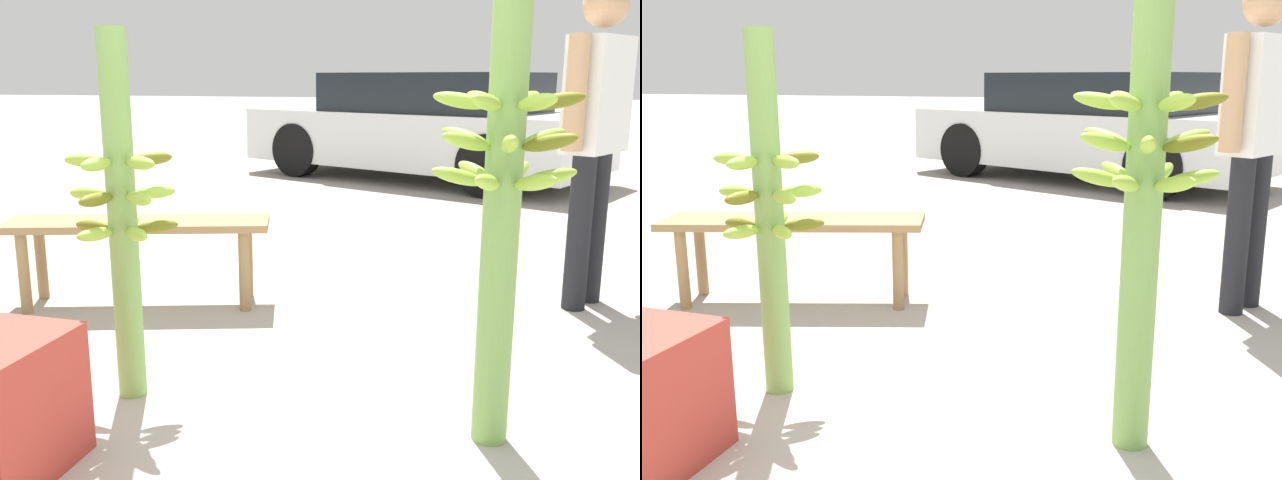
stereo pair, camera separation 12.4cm
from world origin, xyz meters
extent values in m
plane|color=#9E998E|center=(0.00, 0.00, 0.00)|extent=(80.00, 80.00, 0.00)
cylinder|color=#7AA851|center=(-0.67, 0.42, 0.71)|extent=(0.11, 0.11, 1.41)
ellipsoid|color=#656718|center=(-0.58, 0.51, 0.94)|extent=(0.14, 0.15, 0.05)
ellipsoid|color=#93BC3D|center=(-0.74, 0.53, 0.94)|extent=(0.12, 0.16, 0.05)
ellipsoid|color=#93BC3D|center=(-0.80, 0.39, 0.94)|extent=(0.16, 0.08, 0.05)
ellipsoid|color=#93BC3D|center=(-0.68, 0.29, 0.94)|extent=(0.07, 0.16, 0.05)
ellipsoid|color=#93BC3D|center=(-0.55, 0.36, 0.94)|extent=(0.16, 0.11, 0.05)
ellipsoid|color=#656718|center=(-0.70, 0.29, 0.81)|extent=(0.08, 0.16, 0.05)
ellipsoid|color=#93BC3D|center=(-0.56, 0.35, 0.81)|extent=(0.16, 0.12, 0.05)
ellipsoid|color=#93BC3D|center=(-0.57, 0.50, 0.81)|extent=(0.15, 0.14, 0.05)
ellipsoid|color=#93BC3D|center=(-0.72, 0.53, 0.81)|extent=(0.11, 0.16, 0.05)
ellipsoid|color=#93BC3D|center=(-0.80, 0.40, 0.81)|extent=(0.16, 0.06, 0.05)
ellipsoid|color=#93BC3D|center=(-0.71, 0.54, 0.68)|extent=(0.09, 0.17, 0.05)
ellipsoid|color=#656718|center=(-0.80, 0.42, 0.68)|extent=(0.16, 0.05, 0.05)
ellipsoid|color=#93BC3D|center=(-0.71, 0.29, 0.68)|extent=(0.10, 0.17, 0.05)
ellipsoid|color=#93BC3D|center=(-0.57, 0.34, 0.68)|extent=(0.16, 0.14, 0.05)
ellipsoid|color=#656718|center=(-0.56, 0.49, 0.68)|extent=(0.16, 0.13, 0.05)
cylinder|color=#7AA851|center=(0.72, 0.42, 0.78)|extent=(0.12, 0.12, 1.56)
ellipsoid|color=#93BC3D|center=(0.57, 0.41, 1.17)|extent=(0.19, 0.07, 0.08)
ellipsoid|color=#93BC3D|center=(0.66, 0.29, 1.17)|extent=(0.12, 0.19, 0.08)
ellipsoid|color=#93BC3D|center=(0.80, 0.31, 1.17)|extent=(0.15, 0.18, 0.08)
ellipsoid|color=#656718|center=(0.86, 0.44, 1.17)|extent=(0.19, 0.07, 0.08)
ellipsoid|color=#93BC3D|center=(0.78, 0.56, 1.17)|extent=(0.12, 0.19, 0.08)
ellipsoid|color=#93BC3D|center=(0.63, 0.54, 1.17)|extent=(0.15, 0.18, 0.08)
ellipsoid|color=#656718|center=(0.85, 0.37, 1.04)|extent=(0.19, 0.12, 0.09)
ellipsoid|color=#93BC3D|center=(0.83, 0.51, 1.04)|extent=(0.18, 0.15, 0.09)
ellipsoid|color=#93BC3D|center=(0.70, 0.57, 1.04)|extent=(0.07, 0.19, 0.09)
ellipsoid|color=#93BC3D|center=(0.59, 0.48, 1.04)|extent=(0.19, 0.12, 0.09)
ellipsoid|color=#93BC3D|center=(0.60, 0.34, 1.04)|extent=(0.18, 0.15, 0.09)
ellipsoid|color=#93BC3D|center=(0.73, 0.28, 1.04)|extent=(0.07, 0.19, 0.09)
ellipsoid|color=#93BC3D|center=(0.86, 0.46, 0.92)|extent=(0.19, 0.09, 0.09)
ellipsoid|color=#93BC3D|center=(0.76, 0.56, 0.92)|extent=(0.10, 0.19, 0.09)
ellipsoid|color=#93BC3D|center=(0.62, 0.53, 0.92)|extent=(0.16, 0.17, 0.09)
ellipsoid|color=#93BC3D|center=(0.58, 0.39, 0.92)|extent=(0.19, 0.09, 0.09)
ellipsoid|color=#93BC3D|center=(0.67, 0.29, 0.92)|extent=(0.10, 0.19, 0.09)
ellipsoid|color=#93BC3D|center=(0.81, 0.32, 0.92)|extent=(0.16, 0.17, 0.09)
cylinder|color=black|center=(1.10, 2.02, 0.42)|extent=(0.17, 0.17, 0.85)
cylinder|color=black|center=(1.19, 2.20, 0.42)|extent=(0.17, 0.17, 0.85)
cube|color=white|center=(1.14, 2.11, 1.15)|extent=(0.38, 0.48, 0.60)
cylinder|color=tan|center=(1.02, 1.86, 1.16)|extent=(0.14, 0.14, 0.57)
cylinder|color=tan|center=(1.27, 2.35, 1.16)|extent=(0.14, 0.14, 0.57)
sphere|color=tan|center=(1.14, 2.11, 1.59)|extent=(0.23, 0.23, 0.23)
cube|color=#99754C|center=(-1.22, 1.46, 0.46)|extent=(1.47, 0.78, 0.04)
cylinder|color=#99754C|center=(-1.81, 1.41, 0.22)|extent=(0.06, 0.06, 0.44)
cylinder|color=#99754C|center=(-0.70, 1.76, 0.22)|extent=(0.06, 0.06, 0.44)
cylinder|color=#99754C|center=(-1.73, 1.16, 0.22)|extent=(0.06, 0.06, 0.44)
cylinder|color=#99754C|center=(-0.62, 1.51, 0.22)|extent=(0.06, 0.06, 0.44)
cube|color=silver|center=(-0.40, 6.92, 0.51)|extent=(4.60, 3.36, 0.64)
cube|color=black|center=(-0.25, 6.85, 1.05)|extent=(2.80, 2.47, 0.46)
cylinder|color=black|center=(-1.94, 6.67, 0.33)|extent=(0.69, 0.45, 0.67)
cylinder|color=black|center=(-1.27, 8.21, 0.33)|extent=(0.69, 0.45, 0.67)
cylinder|color=black|center=(0.46, 5.63, 0.33)|extent=(0.69, 0.45, 0.67)
cylinder|color=black|center=(1.13, 7.17, 0.33)|extent=(0.69, 0.45, 0.67)
camera|label=1|loc=(0.76, -1.93, 1.24)|focal=40.00mm
camera|label=2|loc=(0.88, -1.89, 1.24)|focal=40.00mm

